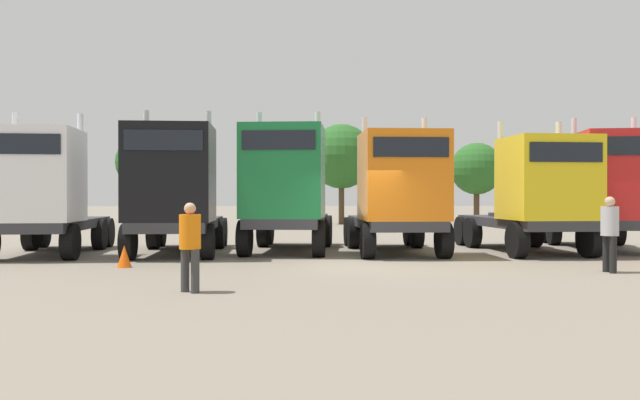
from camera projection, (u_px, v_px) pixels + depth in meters
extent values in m
plane|color=gray|center=(362.00, 266.00, 16.34)|extent=(200.00, 200.00, 0.00)
cube|color=#333338|center=(54.00, 224.00, 19.82)|extent=(2.46, 5.92, 0.30)
cube|color=white|center=(34.00, 175.00, 18.01)|extent=(2.50, 2.32, 2.64)
cube|color=black|center=(20.00, 144.00, 16.89)|extent=(2.10, 0.13, 0.55)
cylinder|color=silver|center=(80.00, 167.00, 19.37)|extent=(0.19, 0.19, 3.24)
cylinder|color=silver|center=(15.00, 166.00, 19.16)|extent=(0.19, 0.19, 3.24)
cylinder|color=#333338|center=(65.00, 216.00, 21.09)|extent=(1.15, 1.15, 0.12)
cylinder|color=black|center=(70.00, 242.00, 17.74)|extent=(0.40, 1.03, 1.01)
cylinder|color=black|center=(100.00, 234.00, 21.25)|extent=(0.40, 1.03, 1.01)
cylinder|color=black|center=(31.00, 235.00, 21.00)|extent=(0.40, 1.03, 1.01)
cylinder|color=black|center=(107.00, 233.00, 22.34)|extent=(0.40, 1.03, 1.01)
cylinder|color=black|center=(42.00, 233.00, 22.09)|extent=(0.40, 1.03, 1.01)
cube|color=#333338|center=(180.00, 224.00, 20.16)|extent=(2.24, 6.10, 0.30)
cube|color=black|center=(171.00, 173.00, 18.29)|extent=(2.41, 2.35, 2.76)
cube|color=black|center=(163.00, 140.00, 17.09)|extent=(2.10, 0.05, 0.55)
cylinder|color=silver|center=(209.00, 165.00, 19.67)|extent=(0.18, 0.18, 3.36)
cylinder|color=silver|center=(146.00, 165.00, 19.53)|extent=(0.18, 0.18, 3.36)
cylinder|color=#333338|center=(186.00, 216.00, 21.50)|extent=(1.11, 1.11, 0.12)
cylinder|color=black|center=(208.00, 242.00, 17.91)|extent=(0.36, 1.02, 1.01)
cylinder|color=black|center=(128.00, 242.00, 17.75)|extent=(0.36, 1.02, 1.01)
cylinder|color=black|center=(219.00, 234.00, 21.68)|extent=(0.36, 1.02, 1.01)
cylinder|color=black|center=(154.00, 234.00, 21.52)|extent=(0.36, 1.02, 1.01)
cylinder|color=black|center=(222.00, 232.00, 22.78)|extent=(0.36, 1.02, 1.01)
cylinder|color=black|center=(159.00, 232.00, 22.62)|extent=(0.36, 1.02, 1.01)
cube|color=#333338|center=(290.00, 221.00, 20.99)|extent=(2.94, 6.23, 0.30)
cube|color=#197238|center=(284.00, 172.00, 19.17)|extent=(2.68, 2.66, 2.77)
cube|color=black|center=(279.00, 140.00, 17.96)|extent=(2.09, 0.31, 0.55)
cylinder|color=silver|center=(318.00, 164.00, 20.45)|extent=(0.20, 0.20, 3.37)
cylinder|color=silver|center=(259.00, 164.00, 20.56)|extent=(0.20, 0.20, 3.37)
cylinder|color=#333338|center=(294.00, 213.00, 22.31)|extent=(1.23, 1.23, 0.12)
cylinder|color=black|center=(319.00, 239.00, 18.63)|extent=(0.48, 1.12, 1.08)
cylinder|color=black|center=(245.00, 238.00, 18.76)|extent=(0.48, 1.12, 1.08)
cylinder|color=black|center=(325.00, 232.00, 22.32)|extent=(0.48, 1.12, 1.08)
cylinder|color=black|center=(263.00, 231.00, 22.46)|extent=(0.48, 1.12, 1.08)
cylinder|color=black|center=(327.00, 230.00, 23.42)|extent=(0.48, 1.12, 1.08)
cylinder|color=black|center=(268.00, 230.00, 23.55)|extent=(0.48, 1.12, 1.08)
cube|color=#333338|center=(392.00, 223.00, 20.44)|extent=(2.23, 6.00, 0.30)
cube|color=orange|center=(403.00, 176.00, 18.64)|extent=(2.41, 2.41, 2.58)
cube|color=black|center=(411.00, 147.00, 17.42)|extent=(2.10, 0.05, 0.55)
cylinder|color=silver|center=(424.00, 168.00, 20.04)|extent=(0.18, 0.18, 3.18)
cylinder|color=silver|center=(365.00, 168.00, 19.92)|extent=(0.18, 0.18, 3.18)
cylinder|color=#333338|center=(385.00, 215.00, 21.75)|extent=(1.11, 1.11, 0.12)
cylinder|color=black|center=(444.00, 240.00, 18.22)|extent=(0.36, 1.04, 1.04)
cylinder|color=black|center=(368.00, 241.00, 18.08)|extent=(0.36, 1.04, 1.04)
cylinder|color=black|center=(417.00, 233.00, 21.90)|extent=(0.36, 1.04, 1.04)
cylinder|color=black|center=(353.00, 233.00, 21.77)|extent=(0.36, 1.04, 1.04)
cylinder|color=black|center=(410.00, 231.00, 23.00)|extent=(0.36, 1.04, 1.04)
cylinder|color=black|center=(350.00, 231.00, 22.86)|extent=(0.36, 1.04, 1.04)
cube|color=#333338|center=(520.00, 222.00, 20.68)|extent=(2.37, 6.21, 0.30)
cube|color=yellow|center=(548.00, 178.00, 18.73)|extent=(2.46, 2.31, 2.44)
cube|color=black|center=(566.00, 152.00, 17.59)|extent=(2.10, 0.10, 0.55)
cylinder|color=silver|center=(558.00, 170.00, 20.08)|extent=(0.18, 0.18, 3.04)
cylinder|color=silver|center=(500.00, 170.00, 19.90)|extent=(0.18, 0.18, 3.04)
cylinder|color=#333338|center=(505.00, 214.00, 22.03)|extent=(1.13, 1.13, 0.12)
cylinder|color=black|center=(591.00, 240.00, 18.42)|extent=(0.38, 1.05, 1.05)
cylinder|color=black|center=(517.00, 240.00, 18.21)|extent=(0.38, 1.05, 1.05)
cylinder|color=black|center=(533.00, 232.00, 22.26)|extent=(0.38, 1.05, 1.05)
cylinder|color=black|center=(472.00, 233.00, 22.05)|extent=(0.38, 1.05, 1.05)
cylinder|color=black|center=(521.00, 231.00, 23.35)|extent=(0.38, 1.05, 1.05)
cylinder|color=black|center=(462.00, 231.00, 23.15)|extent=(0.38, 1.05, 1.05)
cube|color=#333338|center=(598.00, 222.00, 21.62)|extent=(3.29, 6.47, 0.30)
cube|color=red|center=(618.00, 176.00, 19.73)|extent=(2.79, 2.79, 2.72)
cube|color=black|center=(633.00, 146.00, 18.52)|extent=(2.07, 0.42, 0.55)
cylinder|color=silver|center=(634.00, 168.00, 20.96)|extent=(0.21, 0.21, 3.32)
cylinder|color=silver|center=(574.00, 168.00, 21.18)|extent=(0.21, 0.21, 3.32)
cylinder|color=#333338|center=(586.00, 214.00, 22.97)|extent=(1.28, 1.28, 0.12)
cylinder|color=black|center=(586.00, 238.00, 19.38)|extent=(0.53, 1.07, 1.02)
cylinder|color=black|center=(617.00, 231.00, 22.97)|extent=(0.53, 1.07, 1.02)
cylinder|color=black|center=(554.00, 231.00, 23.23)|extent=(0.53, 1.07, 1.02)
cylinder|color=black|center=(607.00, 230.00, 24.07)|extent=(0.53, 1.07, 1.02)
cylinder|color=black|center=(547.00, 230.00, 24.32)|extent=(0.53, 1.07, 1.02)
cylinder|color=#373737|center=(185.00, 270.00, 11.87)|extent=(0.23, 0.23, 0.81)
cylinder|color=#373737|center=(195.00, 271.00, 11.70)|extent=(0.23, 0.23, 0.81)
cylinder|color=orange|center=(190.00, 232.00, 11.78)|extent=(0.56, 0.56, 0.64)
sphere|color=tan|center=(190.00, 209.00, 11.78)|extent=(0.22, 0.22, 0.22)
cylinder|color=black|center=(606.00, 254.00, 14.98)|extent=(0.17, 0.17, 0.86)
cylinder|color=black|center=(613.00, 255.00, 14.71)|extent=(0.17, 0.17, 0.86)
cylinder|color=#B5B3BB|center=(610.00, 221.00, 14.84)|extent=(0.42, 0.42, 0.68)
sphere|color=tan|center=(610.00, 202.00, 14.84)|extent=(0.23, 0.23, 0.23)
cone|color=#F2590C|center=(124.00, 256.00, 15.92)|extent=(0.36, 0.36, 0.56)
cylinder|color=#4C3823|center=(143.00, 206.00, 34.69)|extent=(0.36, 0.36, 2.51)
sphere|color=#286023|center=(143.00, 162.00, 34.68)|extent=(2.90, 2.90, 2.90)
cylinder|color=#4C3823|center=(341.00, 203.00, 40.71)|extent=(0.36, 0.36, 2.69)
sphere|color=#286023|center=(341.00, 156.00, 40.69)|extent=(4.14, 4.14, 4.14)
cylinder|color=#4C3823|center=(477.00, 207.00, 39.98)|extent=(0.36, 0.36, 2.22)
sphere|color=#286023|center=(477.00, 169.00, 39.97)|extent=(3.26, 3.26, 3.26)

